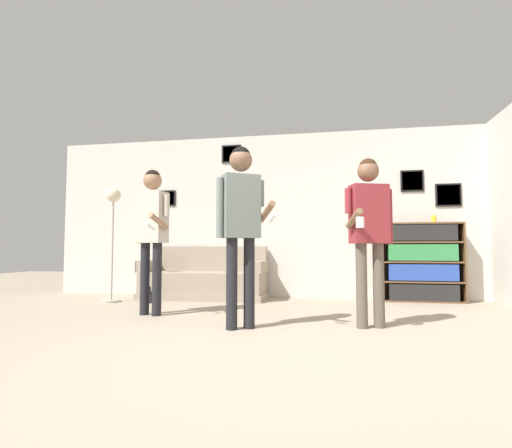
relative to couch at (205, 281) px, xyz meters
The scene contains 10 objects.
ground_plane 3.69m from the couch, 68.13° to the right, with size 20.00×20.00×0.00m, color gray.
wall_back 1.79m from the couch, 17.10° to the left, with size 8.35×0.08×2.70m.
couch is the anchor object (origin of this frame).
bookshelf 3.34m from the couch, ahead, with size 1.18×0.30×1.18m.
floor_lamp 1.69m from the couch, 151.43° to the right, with size 0.28×0.28×1.70m.
person_player_foreground_left 1.87m from the couch, 94.20° to the right, with size 0.49×0.54×1.74m.
person_player_foreground_center 2.69m from the couch, 64.23° to the right, with size 0.61×0.39×1.81m.
person_watcher_holding_cup 3.20m from the couch, 40.38° to the right, with size 0.48×0.52×1.70m.
bottle_on_floor 0.93m from the couch, 131.51° to the right, with size 0.08×0.08×0.24m.
drinking_cup 3.64m from the couch, ahead, with size 0.07×0.07×0.11m.
Camera 1 is at (0.61, -2.73, 0.77)m, focal length 28.00 mm.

